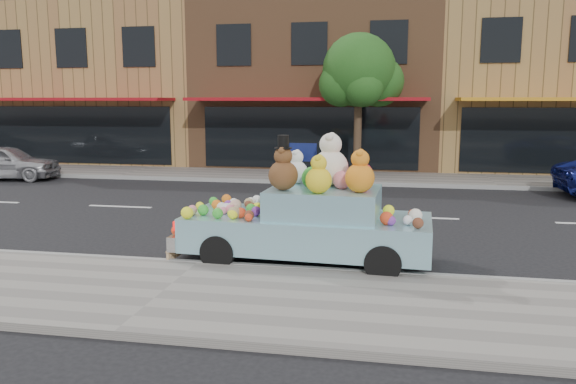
# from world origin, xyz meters

# --- Properties ---
(ground) EXTENTS (120.00, 120.00, 0.00)m
(ground) POSITION_xyz_m (0.00, 0.00, 0.00)
(ground) COLOR black
(ground) RESTS_ON ground
(near_sidewalk) EXTENTS (60.00, 3.00, 0.12)m
(near_sidewalk) POSITION_xyz_m (0.00, -6.50, 0.06)
(near_sidewalk) COLOR gray
(near_sidewalk) RESTS_ON ground
(far_sidewalk) EXTENTS (60.00, 3.00, 0.12)m
(far_sidewalk) POSITION_xyz_m (0.00, 6.50, 0.06)
(far_sidewalk) COLOR gray
(far_sidewalk) RESTS_ON ground
(near_kerb) EXTENTS (60.00, 0.12, 0.13)m
(near_kerb) POSITION_xyz_m (0.00, -5.00, 0.07)
(near_kerb) COLOR gray
(near_kerb) RESTS_ON ground
(far_kerb) EXTENTS (60.00, 0.12, 0.13)m
(far_kerb) POSITION_xyz_m (0.00, 5.00, 0.07)
(far_kerb) COLOR gray
(far_kerb) RESTS_ON ground
(storefront_left) EXTENTS (10.00, 9.80, 7.30)m
(storefront_left) POSITION_xyz_m (-10.00, 11.97, 3.64)
(storefront_left) COLOR olive
(storefront_left) RESTS_ON ground
(storefront_mid) EXTENTS (10.00, 9.80, 7.30)m
(storefront_mid) POSITION_xyz_m (0.00, 11.97, 3.64)
(storefront_mid) COLOR brown
(storefront_mid) RESTS_ON ground
(storefront_right) EXTENTS (10.00, 9.80, 7.30)m
(storefront_right) POSITION_xyz_m (10.00, 11.97, 3.64)
(storefront_right) COLOR olive
(storefront_right) RESTS_ON ground
(street_tree) EXTENTS (3.00, 2.70, 5.22)m
(street_tree) POSITION_xyz_m (2.03, 6.55, 3.69)
(street_tree) COLOR #38281C
(street_tree) RESTS_ON ground
(car_silver) EXTENTS (3.93, 2.06, 1.28)m
(car_silver) POSITION_xyz_m (-10.55, 4.10, 0.64)
(car_silver) COLOR #B2B2B7
(car_silver) RESTS_ON ground
(art_car) EXTENTS (4.56, 1.97, 2.30)m
(art_car) POSITION_xyz_m (1.83, -4.27, 0.82)
(art_car) COLOR black
(art_car) RESTS_ON ground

